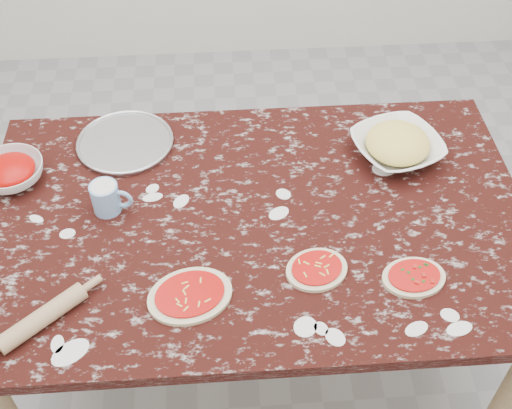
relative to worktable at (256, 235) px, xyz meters
The scene contains 10 objects.
ground 0.67m from the worktable, ahead, with size 4.00×4.00×0.00m, color gray.
worktable is the anchor object (origin of this frame).
pizza_tray 0.54m from the worktable, 139.21° to the left, with size 0.31×0.31×0.01m, color #B2B2B7.
sauce_bowl 0.77m from the worktable, 164.50° to the left, with size 0.20×0.20×0.06m, color white.
cheese_bowl 0.53m from the worktable, 26.63° to the left, with size 0.27×0.27×0.07m, color white.
flour_mug 0.45m from the worktable, behind, with size 0.12×0.08×0.10m.
pizza_left 0.35m from the worktable, 125.08° to the right, with size 0.27×0.23×0.02m.
pizza_mid 0.27m from the worktable, 54.97° to the right, with size 0.20×0.18×0.02m.
pizza_right 0.49m from the worktable, 32.42° to the right, with size 0.19×0.15×0.02m.
rolling_pin 0.66m from the worktable, 149.75° to the right, with size 0.05×0.05×0.24m, color tan.
Camera 1 is at (-0.09, -1.27, 2.15)m, focal length 45.52 mm.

